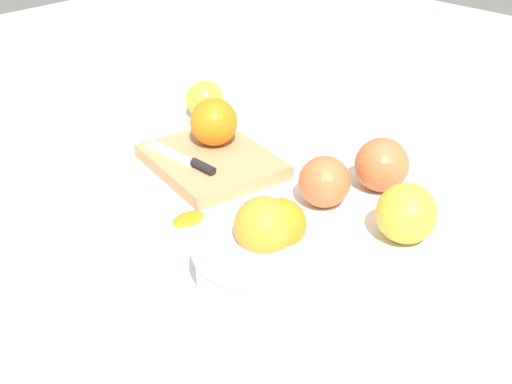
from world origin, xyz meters
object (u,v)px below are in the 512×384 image
Objects in this scene: cutting_board at (211,161)px; apple_front_left at (407,213)px; apple_front_left_3 at (382,165)px; knife at (189,161)px; apple_front_right at (205,100)px; apple_front_left_2 at (324,182)px; bowl at (264,250)px; orange_on_board at (214,122)px.

cutting_board is 0.34m from apple_front_left.
apple_front_left_3 is at bearing -150.08° from cutting_board.
knife is 2.19× the size of apple_front_right.
apple_front_left is 1.08× the size of apple_front_left_2.
knife is at bearing -22.06° from bowl.
apple_front_left is 0.14m from apple_front_left_3.
apple_front_left_3 reaches higher than apple_front_left_2.
bowl is at bearing 157.94° from knife.
apple_front_left_3 is at bearing -143.15° from knife.
apple_front_right is (0.16, -0.13, 0.02)m from cutting_board.
apple_front_right is at bearing -13.98° from apple_front_left_2.
orange_on_board is 1.10× the size of apple_front_right.
cutting_board is (0.26, -0.15, -0.03)m from bowl.
apple_front_left_2 is at bearing -178.64° from orange_on_board.
apple_front_left is 0.14m from apple_front_left_2.
knife is at bearing 107.54° from orange_on_board.
cutting_board is 1.37× the size of knife.
knife is (0.00, 0.04, 0.02)m from cutting_board.
apple_front_left_3 is at bearing -158.72° from orange_on_board.
cutting_board is 2.58× the size of apple_front_left_3.
knife is (0.27, -0.11, -0.02)m from bowl.
apple_front_right is (0.42, -0.28, -0.01)m from bowl.
apple_front_left is (-0.36, -0.01, -0.02)m from orange_on_board.
apple_front_right is 0.39m from apple_front_left_3.
bowl reaches higher than cutting_board.
apple_front_right reaches higher than cutting_board.
cutting_board is at bearing 129.84° from orange_on_board.
apple_front_left_2 is at bearing -71.88° from bowl.
orange_on_board is at bearing 21.28° from apple_front_left_3.
apple_front_right is 0.87× the size of apple_front_left.
orange_on_board is at bearing 143.93° from apple_front_right.
knife is 0.22m from apple_front_left_2.
orange_on_board is 0.09m from knife.
orange_on_board reaches higher than apple_front_left_2.
apple_front_left_3 reaches higher than knife.
bowl is 2.44× the size of apple_front_right.
apple_front_left is at bearing 170.37° from apple_front_right.
apple_front_left_3 is (-0.23, -0.13, 0.03)m from cutting_board.
knife is 2.04× the size of apple_front_left_2.
orange_on_board is at bearing -32.33° from bowl.
knife is 0.30m from apple_front_left_3.
knife is at bearing 132.08° from apple_front_right.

